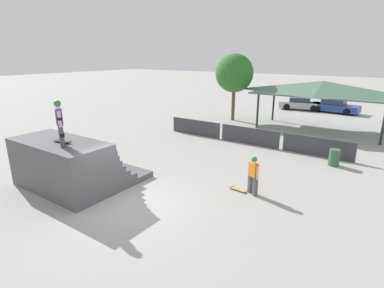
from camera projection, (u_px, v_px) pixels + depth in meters
name	position (u px, v px, depth m)	size (l,w,h in m)	color
ground_plane	(130.00, 204.00, 11.28)	(160.00, 160.00, 0.00)	#A3A09B
quarter_pipe_ramp	(70.00, 165.00, 12.63)	(4.47, 4.08, 2.07)	#565459
skater_on_deck	(59.00, 120.00, 11.08)	(0.72, 0.50, 1.74)	#4C4C51
skateboard_on_deck	(63.00, 141.00, 11.75)	(0.83, 0.33, 0.09)	green
bystander_walking	(253.00, 172.00, 11.81)	(0.59, 0.40, 1.60)	#4C4C51
skateboard_on_ground	(237.00, 189.00, 12.40)	(0.78, 0.28, 0.09)	red
barrier_fence	(249.00, 136.00, 18.68)	(11.92, 0.12, 1.05)	#3D3D42
pavilion_shelter	(323.00, 88.00, 21.28)	(9.59, 4.01, 3.62)	#2D2D33
tree_beside_pavilion	(234.00, 73.00, 24.63)	(3.14, 3.14, 5.51)	brown
trash_bin	(334.00, 157.00, 15.07)	(0.52, 0.52, 0.85)	#385B3D
parked_car_silver	(301.00, 104.00, 30.44)	(4.39, 2.38, 1.27)	#A8AAAF
parked_car_blue	(334.00, 106.00, 28.91)	(4.51, 2.16, 1.27)	navy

